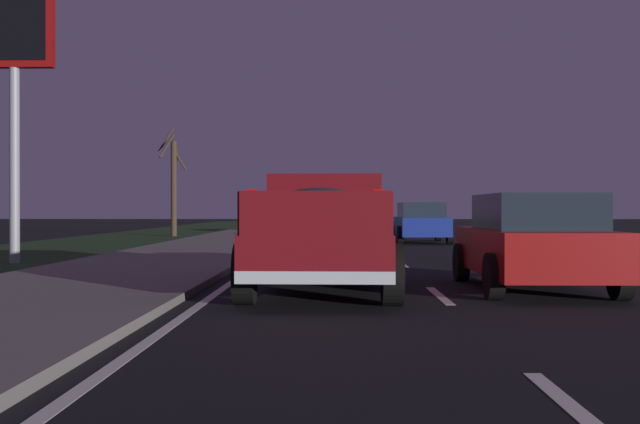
# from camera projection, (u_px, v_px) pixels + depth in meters

# --- Properties ---
(ground) EXTENTS (144.00, 144.00, 0.00)m
(ground) POSITION_uv_depth(u_px,v_px,m) (381.00, 246.00, 27.59)
(ground) COLOR black
(sidewalk_shoulder) EXTENTS (108.00, 4.00, 0.12)m
(sidewalk_shoulder) POSITION_uv_depth(u_px,v_px,m) (217.00, 244.00, 27.71)
(sidewalk_shoulder) COLOR slate
(sidewalk_shoulder) RESTS_ON ground
(grass_verge) EXTENTS (108.00, 6.00, 0.01)m
(grass_verge) POSITION_uv_depth(u_px,v_px,m) (75.00, 246.00, 27.81)
(grass_verge) COLOR #1E3819
(grass_verge) RESTS_ON ground
(lane_markings) EXTENTS (108.00, 3.54, 0.01)m
(lane_markings) POSITION_uv_depth(u_px,v_px,m) (308.00, 244.00, 29.25)
(lane_markings) COLOR silver
(lane_markings) RESTS_ON ground
(pickup_truck) EXTENTS (5.47, 2.37, 1.87)m
(pickup_truck) POSITION_uv_depth(u_px,v_px,m) (324.00, 229.00, 12.57)
(pickup_truck) COLOR maroon
(pickup_truck) RESTS_ON ground
(sedan_blue) EXTENTS (4.43, 2.07, 1.54)m
(sedan_blue) POSITION_uv_depth(u_px,v_px,m) (420.00, 222.00, 30.37)
(sedan_blue) COLOR navy
(sedan_blue) RESTS_ON ground
(sedan_red) EXTENTS (4.41, 2.03, 1.54)m
(sedan_red) POSITION_uv_depth(u_px,v_px,m) (533.00, 241.00, 12.72)
(sedan_red) COLOR maroon
(sedan_red) RESTS_ON ground
(sedan_green) EXTENTS (4.41, 2.03, 1.54)m
(sedan_green) POSITION_uv_depth(u_px,v_px,m) (330.00, 219.00, 41.17)
(sedan_green) COLOR #14592D
(sedan_green) RESTS_ON ground
(gas_price_sign) EXTENTS (0.27, 1.90, 6.87)m
(gas_price_sign) POSITION_uv_depth(u_px,v_px,m) (14.00, 47.00, 18.91)
(gas_price_sign) COLOR #99999E
(gas_price_sign) RESTS_ON ground
(bare_tree_far) EXTENTS (1.83, 1.26, 5.19)m
(bare_tree_far) POSITION_uv_depth(u_px,v_px,m) (173.00, 184.00, 37.55)
(bare_tree_far) COLOR #423323
(bare_tree_far) RESTS_ON ground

